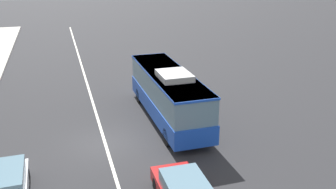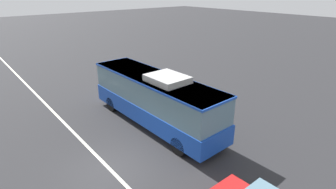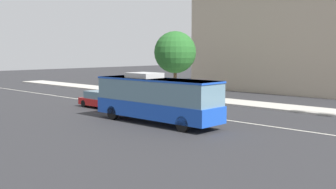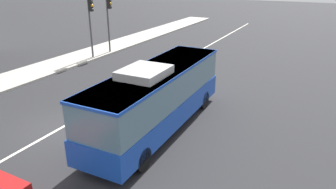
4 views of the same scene
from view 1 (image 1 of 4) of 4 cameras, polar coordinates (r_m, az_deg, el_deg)
ground_plane at (r=21.48m, az=-9.53°, el=-7.35°), size 160.00×160.00×0.00m
lane_centre_line at (r=21.48m, az=-9.53°, el=-7.33°), size 76.00×0.16×0.01m
transit_bus at (r=23.54m, az=0.06°, el=0.29°), size 10.03×2.62×3.46m
sedan_silver at (r=17.56m, az=-23.59°, el=-12.98°), size 4.53×1.89×1.46m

